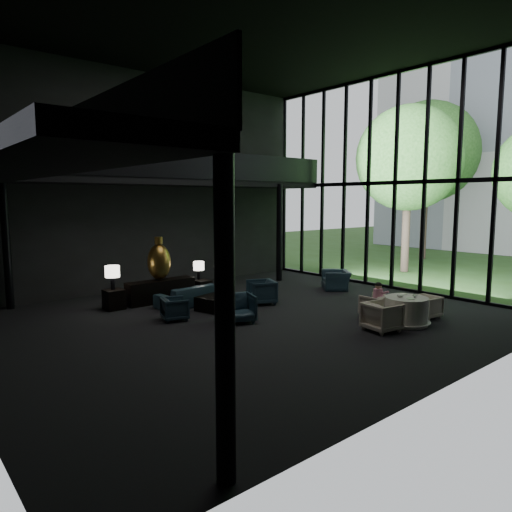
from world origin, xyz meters
TOP-DOWN VIEW (x-y plane):
  - floor at (0.00, 0.00)m, footprint 14.00×12.00m
  - ceiling at (0.00, 0.00)m, footprint 14.00×12.00m
  - wall_back at (0.00, 6.00)m, footprint 14.00×0.04m
  - wall_front at (0.00, -6.00)m, footprint 14.00×0.04m
  - curtain_wall at (6.95, 0.00)m, footprint 0.20×12.00m
  - mezzanine_left at (-6.00, 0.00)m, footprint 2.00×12.00m
  - mezzanine_back at (1.00, 5.00)m, footprint 12.00×2.00m
  - railing_left at (-5.00, 0.00)m, footprint 0.06×12.00m
  - railing_back at (1.00, 4.00)m, footprint 12.00×0.06m
  - column_sw at (-5.00, -5.70)m, footprint 0.24×0.24m
  - column_nw at (-5.00, 5.70)m, footprint 0.24×0.24m
  - column_ne at (4.80, 4.00)m, footprint 0.24×0.24m
  - tree_near at (11.00, 2.00)m, footprint 4.80×4.80m
  - tree_far at (16.00, 4.00)m, footprint 5.60×5.60m
  - console at (-0.95, 3.53)m, footprint 2.33×0.53m
  - bronze_urn at (-0.95, 3.60)m, footprint 0.76×0.76m
  - side_table_left at (-2.55, 3.55)m, footprint 0.56×0.56m
  - table_lamp_left at (-2.55, 3.60)m, footprint 0.44×0.44m
  - side_table_right at (0.65, 3.47)m, footprint 0.50×0.50m
  - table_lamp_right at (0.65, 3.71)m, footprint 0.38×0.38m
  - sofa at (-0.45, 2.53)m, footprint 2.40×0.91m
  - lounge_armchair_west at (-1.74, 1.23)m, footprint 0.73×0.75m
  - lounge_armchair_east at (1.45, 1.20)m, footprint 1.16×1.19m
  - lounge_armchair_south at (-0.48, -0.07)m, footprint 1.17×1.13m
  - window_armchair at (5.18, 1.23)m, footprint 1.26×1.31m
  - coffee_table at (-0.18, 1.43)m, footprint 1.19×1.19m
  - dining_table at (2.87, -3.19)m, footprint 1.29×1.29m
  - dining_chair_north at (2.92, -2.15)m, footprint 0.64×0.60m
  - dining_chair_east at (3.94, -3.16)m, footprint 0.63×0.67m
  - dining_chair_west at (1.83, -3.14)m, footprint 0.92×0.97m
  - child at (2.87, -2.27)m, footprint 0.27×0.27m
  - plate_a at (2.78, -3.37)m, footprint 0.28×0.28m
  - plate_b at (3.15, -2.90)m, footprint 0.25×0.25m
  - saucer at (3.20, -3.23)m, footprint 0.19×0.19m
  - coffee_cup at (3.15, -3.24)m, footprint 0.09×0.09m
  - cereal_bowl at (2.75, -3.06)m, footprint 0.17×0.17m
  - cream_pot at (2.95, -3.38)m, footprint 0.07×0.07m

SIDE VIEW (x-z plane):
  - floor at x=0.00m, z-range -0.01..0.01m
  - coffee_table at x=-0.18m, z-range 0.00..0.43m
  - side_table_right at x=0.65m, z-range 0.00..0.55m
  - side_table_left at x=-2.55m, z-range 0.00..0.61m
  - lounge_armchair_west at x=-1.74m, z-range 0.00..0.64m
  - dining_chair_east at x=3.94m, z-range 0.00..0.64m
  - dining_table at x=2.87m, z-range -0.05..0.70m
  - dining_chair_north at x=2.92m, z-range 0.00..0.66m
  - console at x=-0.95m, z-range 0.00..0.74m
  - dining_chair_west at x=1.83m, z-range 0.00..0.88m
  - sofa at x=-0.45m, z-range 0.00..0.92m
  - lounge_armchair_east at x=1.45m, z-range 0.00..0.95m
  - lounge_armchair_south at x=-0.48m, z-range 0.00..0.96m
  - window_armchair at x=5.18m, z-range 0.00..0.97m
  - child at x=2.87m, z-range 0.45..1.03m
  - saucer at x=3.20m, z-range 0.75..0.76m
  - plate_a at x=2.78m, z-range 0.75..0.76m
  - plate_b at x=3.15m, z-range 0.75..0.77m
  - cream_pot at x=2.95m, z-range 0.75..0.82m
  - coffee_cup at x=3.15m, z-range 0.76..0.82m
  - cereal_bowl at x=2.75m, z-range 0.75..0.83m
  - table_lamp_right at x=0.65m, z-range 0.69..1.34m
  - table_lamp_left at x=-2.55m, z-range 0.77..1.52m
  - bronze_urn at x=-0.95m, z-range 0.64..2.06m
  - column_sw at x=-5.00m, z-range 0.00..4.00m
  - column_nw at x=-5.00m, z-range 0.00..4.00m
  - column_ne at x=4.80m, z-range 0.00..4.00m
  - wall_back at x=0.00m, z-range 0.00..8.00m
  - wall_front at x=0.00m, z-range 0.00..8.00m
  - curtain_wall at x=6.95m, z-range 0.00..8.00m
  - mezzanine_left at x=-6.00m, z-range 3.88..4.12m
  - mezzanine_back at x=1.00m, z-range 3.88..4.12m
  - railing_left at x=-5.00m, z-range 4.10..5.10m
  - railing_back at x=1.00m, z-range 4.10..5.10m
  - tree_near at x=11.00m, z-range 1.41..9.06m
  - tree_far at x=16.00m, z-range 1.59..10.39m
  - ceiling at x=0.00m, z-range 7.99..8.01m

